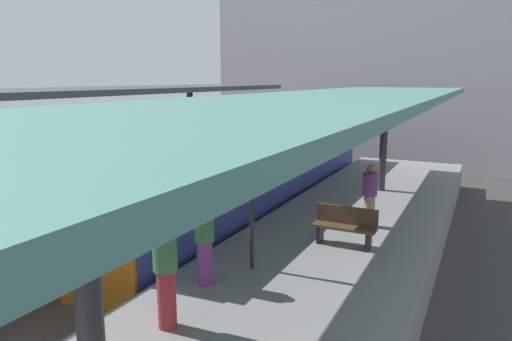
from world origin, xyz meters
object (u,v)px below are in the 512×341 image
object	(u,v)px
platform_bench	(345,225)
passenger_near_bench	(370,195)
passenger_far_end	(204,239)
platform_sign	(252,188)
commuter_train	(254,169)
passenger_mid_platform	(166,269)

from	to	relation	value
platform_bench	passenger_near_bench	distance (m)	1.62
passenger_near_bench	passenger_far_end	xyz separation A→B (m)	(-1.87, -4.67, 0.04)
platform_sign	passenger_far_end	distance (m)	1.34
commuter_train	passenger_far_end	xyz separation A→B (m)	(2.44, -6.80, 0.13)
passenger_near_bench	platform_bench	bearing A→B (deg)	-96.13
passenger_mid_platform	passenger_far_end	size ratio (longest dim) A/B	1.08
platform_bench	platform_sign	distance (m)	2.69
passenger_near_bench	passenger_far_end	world-z (taller)	passenger_far_end
commuter_train	passenger_mid_platform	xyz separation A→B (m)	(2.73, -8.30, 0.20)
passenger_near_bench	passenger_mid_platform	bearing A→B (deg)	-104.29
platform_sign	passenger_far_end	size ratio (longest dim) A/B	1.33
platform_bench	platform_sign	bearing A→B (deg)	-121.41
commuter_train	platform_sign	bearing A→B (deg)	-63.65
passenger_mid_platform	passenger_far_end	world-z (taller)	passenger_mid_platform
platform_sign	passenger_near_bench	bearing A→B (deg)	68.52
commuter_train	platform_sign	xyz separation A→B (m)	(2.87, -5.79, 0.90)
commuter_train	passenger_far_end	world-z (taller)	commuter_train
commuter_train	platform_bench	xyz separation A→B (m)	(4.14, -3.71, -0.26)
passenger_far_end	platform_sign	bearing A→B (deg)	66.88
platform_sign	passenger_far_end	bearing A→B (deg)	-113.12
passenger_near_bench	passenger_far_end	size ratio (longest dim) A/B	0.96
platform_bench	passenger_mid_platform	size ratio (longest dim) A/B	0.79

